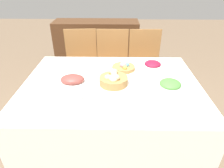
{
  "coord_description": "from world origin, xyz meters",
  "views": [
    {
      "loc": [
        0.04,
        -1.52,
        1.63
      ],
      "look_at": [
        0.01,
        -0.09,
        0.8
      ],
      "focal_mm": 32.0,
      "sensor_mm": 36.0,
      "label": 1
    }
  ],
  "objects_px": {
    "chair_far_center": "(112,64)",
    "fork": "(92,113)",
    "chair_far_right": "(145,64)",
    "spoon": "(137,114)",
    "bread_basket": "(113,79)",
    "dinner_plate": "(112,113)",
    "butter_dish": "(76,97)",
    "sideboard": "(97,46)",
    "egg_basket": "(124,67)",
    "beet_salad_bowl": "(153,66)",
    "knife": "(133,114)",
    "ham_platter": "(72,80)",
    "green_salad_bowl": "(170,86)",
    "drinking_cup": "(147,97)",
    "chair_far_left": "(82,64)"
  },
  "relations": [
    {
      "from": "chair_far_center",
      "to": "fork",
      "type": "xyz_separation_m",
      "value": [
        -0.12,
        -1.38,
        0.25
      ]
    },
    {
      "from": "chair_far_right",
      "to": "spoon",
      "type": "distance_m",
      "value": 1.43
    },
    {
      "from": "chair_far_center",
      "to": "bread_basket",
      "type": "distance_m",
      "value": 1.02
    },
    {
      "from": "dinner_plate",
      "to": "butter_dish",
      "type": "height_order",
      "value": "butter_dish"
    },
    {
      "from": "sideboard",
      "to": "fork",
      "type": "relative_size",
      "value": 7.53
    },
    {
      "from": "sideboard",
      "to": "butter_dish",
      "type": "distance_m",
      "value": 2.14
    },
    {
      "from": "egg_basket",
      "to": "fork",
      "type": "bearing_deg",
      "value": -109.13
    },
    {
      "from": "sideboard",
      "to": "butter_dish",
      "type": "bearing_deg",
      "value": -89.16
    },
    {
      "from": "bread_basket",
      "to": "dinner_plate",
      "type": "distance_m",
      "value": 0.41
    },
    {
      "from": "chair_far_center",
      "to": "spoon",
      "type": "bearing_deg",
      "value": -82.23
    },
    {
      "from": "beet_salad_bowl",
      "to": "knife",
      "type": "distance_m",
      "value": 0.72
    },
    {
      "from": "beet_salad_bowl",
      "to": "fork",
      "type": "xyz_separation_m",
      "value": [
        -0.52,
        -0.68,
        -0.04
      ]
    },
    {
      "from": "ham_platter",
      "to": "bread_basket",
      "type": "bearing_deg",
      "value": -3.27
    },
    {
      "from": "egg_basket",
      "to": "ham_platter",
      "type": "height_order",
      "value": "egg_basket"
    },
    {
      "from": "chair_far_right",
      "to": "egg_basket",
      "type": "distance_m",
      "value": 0.8
    },
    {
      "from": "dinner_plate",
      "to": "spoon",
      "type": "bearing_deg",
      "value": 0.0
    },
    {
      "from": "egg_basket",
      "to": "dinner_plate",
      "type": "height_order",
      "value": "egg_basket"
    },
    {
      "from": "chair_far_center",
      "to": "butter_dish",
      "type": "bearing_deg",
      "value": -102.56
    },
    {
      "from": "chair_far_right",
      "to": "butter_dish",
      "type": "bearing_deg",
      "value": -122.38
    },
    {
      "from": "green_salad_bowl",
      "to": "beet_salad_bowl",
      "type": "height_order",
      "value": "beet_salad_bowl"
    },
    {
      "from": "sideboard",
      "to": "beet_salad_bowl",
      "type": "relative_size",
      "value": 7.7
    },
    {
      "from": "chair_far_right",
      "to": "butter_dish",
      "type": "xyz_separation_m",
      "value": [
        -0.7,
        -1.2,
        0.27
      ]
    },
    {
      "from": "ham_platter",
      "to": "butter_dish",
      "type": "relative_size",
      "value": 3.18
    },
    {
      "from": "beet_salad_bowl",
      "to": "dinner_plate",
      "type": "bearing_deg",
      "value": -119.14
    },
    {
      "from": "sideboard",
      "to": "drinking_cup",
      "type": "bearing_deg",
      "value": -74.98
    },
    {
      "from": "fork",
      "to": "chair_far_center",
      "type": "bearing_deg",
      "value": 88.38
    },
    {
      "from": "egg_basket",
      "to": "beet_salad_bowl",
      "type": "xyz_separation_m",
      "value": [
        0.28,
        -0.02,
        0.02
      ]
    },
    {
      "from": "dinner_plate",
      "to": "green_salad_bowl",
      "type": "bearing_deg",
      "value": 34.18
    },
    {
      "from": "green_salad_bowl",
      "to": "dinner_plate",
      "type": "xyz_separation_m",
      "value": [
        -0.47,
        -0.32,
        -0.04
      ]
    },
    {
      "from": "chair_far_right",
      "to": "drinking_cup",
      "type": "height_order",
      "value": "chair_far_right"
    },
    {
      "from": "drinking_cup",
      "to": "sideboard",
      "type": "bearing_deg",
      "value": 105.02
    },
    {
      "from": "knife",
      "to": "butter_dish",
      "type": "distance_m",
      "value": 0.46
    },
    {
      "from": "bread_basket",
      "to": "egg_basket",
      "type": "relative_size",
      "value": 1.09
    },
    {
      "from": "beet_salad_bowl",
      "to": "chair_far_left",
      "type": "bearing_deg",
      "value": 139.63
    },
    {
      "from": "sideboard",
      "to": "ham_platter",
      "type": "height_order",
      "value": "sideboard"
    },
    {
      "from": "spoon",
      "to": "beet_salad_bowl",
      "type": "bearing_deg",
      "value": 69.71
    },
    {
      "from": "chair_far_left",
      "to": "egg_basket",
      "type": "bearing_deg",
      "value": -56.81
    },
    {
      "from": "green_salad_bowl",
      "to": "dinner_plate",
      "type": "height_order",
      "value": "green_salad_bowl"
    },
    {
      "from": "green_salad_bowl",
      "to": "knife",
      "type": "bearing_deg",
      "value": -135.61
    },
    {
      "from": "egg_basket",
      "to": "spoon",
      "type": "relative_size",
      "value": 1.19
    },
    {
      "from": "sideboard",
      "to": "bread_basket",
      "type": "height_order",
      "value": "bread_basket"
    },
    {
      "from": "knife",
      "to": "chair_far_center",
      "type": "bearing_deg",
      "value": 100.18
    },
    {
      "from": "chair_far_center",
      "to": "drinking_cup",
      "type": "bearing_deg",
      "value": -77.35
    },
    {
      "from": "bread_basket",
      "to": "beet_salad_bowl",
      "type": "bearing_deg",
      "value": 35.86
    },
    {
      "from": "green_salad_bowl",
      "to": "sideboard",
      "type": "bearing_deg",
      "value": 111.54
    },
    {
      "from": "spoon",
      "to": "drinking_cup",
      "type": "height_order",
      "value": "drinking_cup"
    },
    {
      "from": "ham_platter",
      "to": "butter_dish",
      "type": "distance_m",
      "value": 0.26
    },
    {
      "from": "chair_far_right",
      "to": "spoon",
      "type": "bearing_deg",
      "value": -102.08
    },
    {
      "from": "chair_far_center",
      "to": "drinking_cup",
      "type": "height_order",
      "value": "chair_far_center"
    },
    {
      "from": "spoon",
      "to": "egg_basket",
      "type": "bearing_deg",
      "value": 92.52
    }
  ]
}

